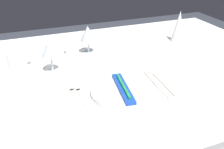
{
  "coord_description": "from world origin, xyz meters",
  "views": [
    {
      "loc": [
        -0.32,
        -0.92,
        1.25
      ],
      "look_at": [
        -0.01,
        -0.09,
        0.76
      ],
      "focal_mm": 38.53,
      "sensor_mm": 36.0,
      "label": 1
    }
  ],
  "objects": [
    {
      "name": "wine_glass_centre",
      "position": [
        -0.03,
        0.2,
        0.84
      ],
      "size": [
        0.08,
        0.08,
        0.15
      ],
      "color": "silver",
      "rests_on": "dining_table"
    },
    {
      "name": "dinner_knife",
      "position": [
        0.14,
        -0.21,
        0.74
      ],
      "size": [
        0.03,
        0.23,
        0.0
      ],
      "color": "beige",
      "rests_on": "dining_table"
    },
    {
      "name": "fork_inner",
      "position": [
        -0.2,
        -0.18,
        0.74
      ],
      "size": [
        0.03,
        0.2,
        0.0
      ],
      "color": "beige",
      "rests_on": "dining_table"
    },
    {
      "name": "dining_table",
      "position": [
        0.0,
        0.0,
        0.66
      ],
      "size": [
        1.8,
        1.11,
        0.74
      ],
      "color": "white",
      "rests_on": "ground"
    },
    {
      "name": "wine_glass_left",
      "position": [
        -0.24,
        0.05,
        0.85
      ],
      "size": [
        0.07,
        0.07,
        0.15
      ],
      "color": "silver",
      "rests_on": "dining_table"
    },
    {
      "name": "coffee_cup_left",
      "position": [
        -0.2,
        0.21,
        0.78
      ],
      "size": [
        0.11,
        0.08,
        0.06
      ],
      "color": "white",
      "rests_on": "saucer_left"
    },
    {
      "name": "saucer_right",
      "position": [
        -0.38,
        0.14,
        0.74
      ],
      "size": [
        0.13,
        0.13,
        0.01
      ],
      "primitive_type": "cylinder",
      "color": "white",
      "rests_on": "dining_table"
    },
    {
      "name": "fork_outer",
      "position": [
        -0.17,
        -0.19,
        0.74
      ],
      "size": [
        0.02,
        0.21,
        0.0
      ],
      "color": "beige",
      "rests_on": "dining_table"
    },
    {
      "name": "saucer_left",
      "position": [
        -0.2,
        0.21,
        0.74
      ],
      "size": [
        0.14,
        0.14,
        0.01
      ],
      "primitive_type": "cylinder",
      "color": "white",
      "rests_on": "dining_table"
    },
    {
      "name": "coffee_cup_right",
      "position": [
        -0.38,
        0.14,
        0.78
      ],
      "size": [
        0.1,
        0.08,
        0.07
      ],
      "color": "white",
      "rests_on": "saucer_right"
    },
    {
      "name": "napkin_folded",
      "position": [
        0.49,
        0.18,
        0.83
      ],
      "size": [
        0.07,
        0.07,
        0.18
      ],
      "primitive_type": "cone",
      "color": "white",
      "rests_on": "dining_table"
    },
    {
      "name": "spoon_soup",
      "position": [
        0.17,
        -0.17,
        0.74
      ],
      "size": [
        0.03,
        0.22,
        0.01
      ],
      "color": "beige",
      "rests_on": "dining_table"
    },
    {
      "name": "dinner_plate",
      "position": [
        -0.01,
        -0.21,
        0.75
      ],
      "size": [
        0.25,
        0.25,
        0.02
      ],
      "primitive_type": "cylinder",
      "color": "white",
      "rests_on": "dining_table"
    },
    {
      "name": "toothbrush_package",
      "position": [
        -0.01,
        -0.21,
        0.77
      ],
      "size": [
        0.06,
        0.21,
        0.02
      ],
      "color": "blue",
      "rests_on": "dinner_plate"
    }
  ]
}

